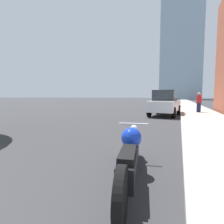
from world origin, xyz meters
name	(u,v)px	position (x,y,z in m)	size (l,w,h in m)	color
sidewalk	(187,103)	(4.96, 40.00, 0.07)	(2.78, 240.00, 0.15)	gray
distant_tower	(182,28)	(3.39, 94.40, 34.25)	(18.11, 18.11, 68.50)	#9EB7CC
motorcycle	(130,155)	(2.72, 3.91, 0.41)	(0.77, 2.70, 0.83)	black
parked_car_white	(165,103)	(2.48, 14.40, 0.91)	(2.15, 4.36, 1.84)	silver
parked_car_silver	(170,100)	(2.30, 25.56, 0.89)	(1.99, 4.14, 1.76)	#BCBCC1
parked_car_blue	(173,99)	(2.23, 37.97, 0.88)	(2.13, 4.50, 1.80)	#1E3899
pedestrian	(199,102)	(4.89, 16.43, 0.94)	(0.36, 0.22, 1.56)	#1E2347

